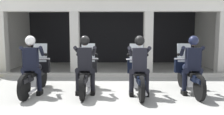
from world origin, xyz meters
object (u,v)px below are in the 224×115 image
motorcycle_far_left (36,74)px  police_officer_far_left (31,60)px  motorcycle_center_right (138,75)px  police_officer_center_right (139,61)px  police_officer_far_right (193,60)px  motorcycle_center_left (87,74)px  police_officer_center_left (85,60)px  motorcycle_far_right (188,75)px

motorcycle_far_left → police_officer_far_left: police_officer_far_left is taller
police_officer_far_left → motorcycle_center_right: 2.89m
motorcycle_far_left → police_officer_center_right: (2.85, -0.38, 0.44)m
motorcycle_center_right → police_officer_far_right: 1.50m
police_officer_far_left → motorcycle_center_left: size_ratio=0.78×
motorcycle_far_left → police_officer_far_left: (-0.00, -0.28, 0.44)m
police_officer_center_left → police_officer_far_right: same height
motorcycle_far_left → police_officer_center_left: bearing=-3.7°
police_officer_center_left → police_officer_far_right: size_ratio=1.00×
police_officer_far_left → police_officer_center_right: same height
motorcycle_far_left → motorcycle_far_right: size_ratio=1.00×
police_officer_center_right → motorcycle_center_left: bearing=176.3°
motorcycle_center_left → motorcycle_center_right: size_ratio=1.00×
police_officer_far_left → motorcycle_center_right: (2.85, 0.19, -0.44)m
motorcycle_center_right → motorcycle_far_left: bearing=-169.8°
police_officer_far_left → police_officer_far_right: (4.27, 0.02, 0.00)m
police_officer_center_left → motorcycle_far_left: bearing=-178.8°
police_officer_center_left → motorcycle_center_left: bearing=101.3°
police_officer_center_right → motorcycle_far_right: 1.55m
police_officer_far_left → police_officer_center_right: bearing=4.7°
police_officer_center_left → motorcycle_far_right: size_ratio=0.78×
motorcycle_center_left → police_officer_center_right: 1.54m
motorcycle_far_left → motorcycle_center_left: same height
motorcycle_center_right → motorcycle_far_right: size_ratio=1.00×
motorcycle_far_left → motorcycle_center_right: size_ratio=1.00×
police_officer_center_left → police_officer_center_right: (1.42, -0.12, 0.00)m
police_officer_far_left → police_officer_center_left: size_ratio=1.00×
police_officer_far_left → motorcycle_far_right: 4.31m
motorcycle_far_left → police_officer_far_right: (4.27, -0.26, 0.44)m
police_officer_center_left → police_officer_far_left: bearing=-167.5°
police_officer_far_left → motorcycle_center_right: police_officer_far_left is taller
motorcycle_center_right → police_officer_center_right: (-0.00, -0.28, 0.44)m
police_officer_center_left → police_officer_far_right: (2.85, -0.00, 0.00)m
police_officer_far_left → motorcycle_far_right: (4.28, 0.31, -0.44)m
motorcycle_far_right → police_officer_far_right: (-0.00, -0.28, 0.44)m
motorcycle_center_right → motorcycle_far_right: bearing=16.9°
motorcycle_center_left → motorcycle_far_right: size_ratio=1.00×
motorcycle_center_right → police_officer_center_left: bearing=-161.3°
police_officer_center_right → police_officer_center_left: bearing=-172.7°
motorcycle_far_left → motorcycle_center_left: size_ratio=1.00×
motorcycle_center_left → police_officer_center_left: size_ratio=1.29×
motorcycle_far_left → police_officer_far_right: bearing=3.1°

